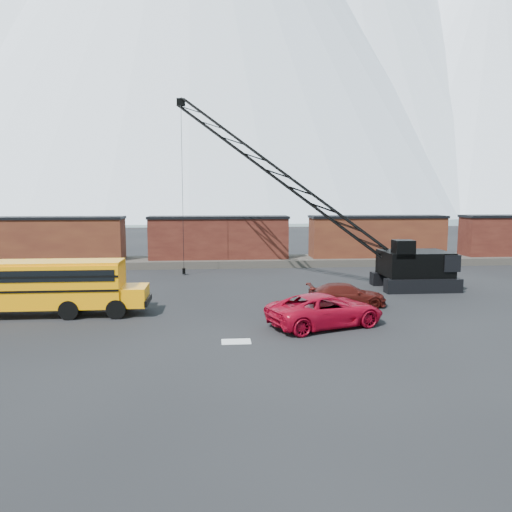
# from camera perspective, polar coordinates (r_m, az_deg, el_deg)

# --- Properties ---
(ground) EXTENTS (160.00, 160.00, 0.00)m
(ground) POSITION_cam_1_polar(r_m,az_deg,el_deg) (27.99, -3.69, -7.42)
(ground) COLOR black
(ground) RESTS_ON ground
(mountain_ridge) EXTENTS (800.00, 340.00, 240.00)m
(mountain_ridge) POSITION_cam_1_polar(r_m,az_deg,el_deg) (321.55, -3.83, 22.49)
(mountain_ridge) COLOR white
(mountain_ridge) RESTS_ON ground
(gravel_berm) EXTENTS (120.00, 5.00, 0.70)m
(gravel_berm) POSITION_cam_1_polar(r_m,az_deg,el_deg) (49.55, -4.25, -0.66)
(gravel_berm) COLOR #463F39
(gravel_berm) RESTS_ON ground
(boxcar_west_near) EXTENTS (13.70, 3.10, 4.17)m
(boxcar_west_near) POSITION_cam_1_polar(r_m,az_deg,el_deg) (51.65, -22.33, 1.84)
(boxcar_west_near) COLOR #411A12
(boxcar_west_near) RESTS_ON gravel_berm
(boxcar_mid) EXTENTS (13.70, 3.10, 4.17)m
(boxcar_mid) POSITION_cam_1_polar(r_m,az_deg,el_deg) (49.28, -4.28, 2.12)
(boxcar_mid) COLOR #542117
(boxcar_mid) RESTS_ON gravel_berm
(boxcar_east_near) EXTENTS (13.70, 3.10, 4.17)m
(boxcar_east_near) POSITION_cam_1_polar(r_m,az_deg,el_deg) (51.98, 13.66, 2.20)
(boxcar_east_near) COLOR #411A12
(boxcar_east_near) RESTS_ON gravel_berm
(snow_patch) EXTENTS (1.40, 0.90, 0.02)m
(snow_patch) POSITION_cam_1_polar(r_m,az_deg,el_deg) (24.16, -2.28, -9.75)
(snow_patch) COLOR silver
(snow_patch) RESTS_ON ground
(school_bus) EXTENTS (11.65, 2.65, 3.19)m
(school_bus) POSITION_cam_1_polar(r_m,az_deg,el_deg) (31.34, -23.42, -3.07)
(school_bus) COLOR #F99405
(school_bus) RESTS_ON ground
(red_pickup) EXTENTS (6.96, 4.90, 1.76)m
(red_pickup) POSITION_cam_1_polar(r_m,az_deg,el_deg) (26.93, 7.96, -6.12)
(red_pickup) COLOR #A70820
(red_pickup) RESTS_ON ground
(maroon_suv) EXTENTS (4.98, 2.14, 1.43)m
(maroon_suv) POSITION_cam_1_polar(r_m,az_deg,el_deg) (31.91, 10.31, -4.40)
(maroon_suv) COLOR #410F0B
(maroon_suv) RESTS_ON ground
(crawler_crane) EXTENTS (20.77, 10.30, 15.14)m
(crawler_crane) POSITION_cam_1_polar(r_m,az_deg,el_deg) (39.86, 2.83, 9.13)
(crawler_crane) COLOR black
(crawler_crane) RESTS_ON ground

